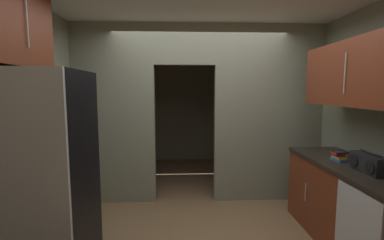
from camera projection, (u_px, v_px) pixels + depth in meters
kitchen_overhead_slab at (205, 1)px, 2.96m from camera, size 4.08×6.48×0.06m
kitchen_partition at (203, 110)px, 3.97m from camera, size 3.68×0.12×2.63m
adjoining_room_shell at (194, 107)px, 5.71m from camera, size 3.68×2.50×2.63m
refrigerator at (35, 186)px, 2.14m from camera, size 0.82×0.72×1.83m
lower_cabinet_run at (353, 208)px, 2.78m from camera, size 0.65×1.84×0.91m
dishwasher at (356, 239)px, 2.26m from camera, size 0.02×0.56×0.85m
upper_cabinet_counterside at (363, 73)px, 2.63m from camera, size 0.36×1.66×0.67m
upper_cabinet_fridgeside at (3, 18)px, 2.08m from camera, size 0.36×0.90×0.75m
boombox at (369, 163)px, 2.50m from camera, size 0.15×0.37×0.20m
book_stack at (339, 156)px, 2.93m from camera, size 0.15×0.17×0.11m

